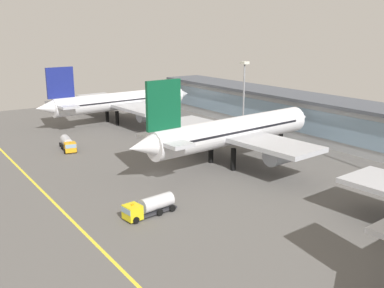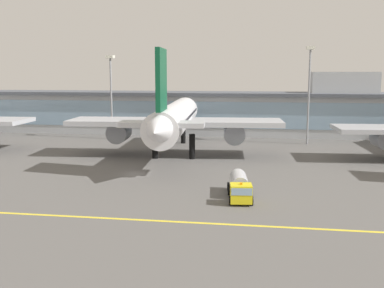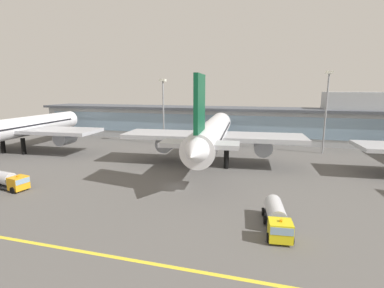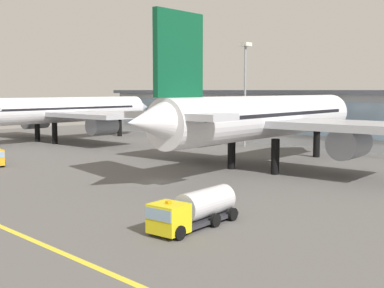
% 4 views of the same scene
% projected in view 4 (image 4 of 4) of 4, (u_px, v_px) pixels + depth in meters
% --- Properties ---
extents(ground_plane, '(184.11, 184.11, 0.00)m').
position_uv_depth(ground_plane, '(158.00, 182.00, 59.73)').
color(ground_plane, '#5B5956').
extents(terminal_building, '(134.51, 14.00, 16.16)m').
position_uv_depth(terminal_building, '(367.00, 117.00, 93.33)').
color(terminal_building, '#ADB2B7').
rests_on(terminal_building, ground).
extents(airliner_near_left, '(44.56, 52.63, 18.08)m').
position_uv_depth(airliner_near_left, '(58.00, 111.00, 105.80)').
color(airliner_near_left, black).
rests_on(airliner_near_left, ground).
extents(airliner_near_right, '(41.37, 51.34, 19.48)m').
position_uv_depth(airliner_near_right, '(265.00, 118.00, 68.90)').
color(airliner_near_right, black).
rests_on(airliner_near_right, ground).
extents(fuel_tanker_truck, '(3.79, 9.26, 2.90)m').
position_uv_depth(fuel_tanker_truck, '(193.00, 209.00, 39.66)').
color(fuel_tanker_truck, black).
rests_on(fuel_tanker_truck, ground).
extents(apron_light_mast_centre, '(1.80, 1.80, 20.01)m').
position_uv_depth(apron_light_mast_centre, '(245.00, 77.00, 95.96)').
color(apron_light_mast_centre, gray).
rests_on(apron_light_mast_centre, ground).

